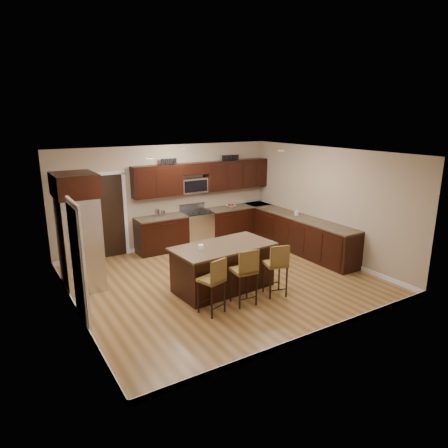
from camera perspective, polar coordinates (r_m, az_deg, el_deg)
floor at (r=8.67m, az=-0.26°, el=-7.96°), size 6.00×6.00×0.00m
ceiling at (r=8.01m, az=-0.28°, el=10.11°), size 6.00×6.00×0.00m
wall_back at (r=10.63m, az=-8.00°, el=3.85°), size 6.00×0.00×6.00m
wall_left at (r=7.21m, az=-21.12°, el=-2.44°), size 0.00×5.50×5.50m
wall_right at (r=10.08m, az=14.50°, el=2.90°), size 0.00×5.50×5.50m
base_cabinets at (r=10.65m, az=4.46°, el=-0.94°), size 4.02×3.96×0.92m
upper_cabinets at (r=10.85m, az=-2.65°, el=6.84°), size 4.00×0.33×0.80m
range at (r=10.85m, az=-3.90°, el=-0.57°), size 0.76×0.64×1.11m
microwave at (r=10.73m, az=-4.40°, el=5.53°), size 0.76×0.31×0.40m
doorway at (r=10.15m, az=-16.44°, el=1.00°), size 0.85×0.03×2.06m
pantry_door at (r=7.04m, az=-20.24°, el=-5.62°), size 0.03×0.80×2.04m
letter_decor at (r=10.73m, az=-3.36°, el=9.19°), size 2.20×0.03×0.15m
island at (r=8.10m, az=-0.13°, el=-6.37°), size 2.09×1.20×0.92m
stool_left at (r=7.02m, az=-1.45°, el=-7.94°), size 0.48×0.48×1.04m
stool_mid at (r=7.33m, az=3.08°, el=-6.63°), size 0.44×0.44×1.10m
stool_right at (r=7.76m, az=7.55°, el=-5.69°), size 0.48×0.48×1.06m
refrigerator at (r=8.44m, az=-20.04°, el=-0.90°), size 0.79×1.01×2.35m
floor_mat at (r=10.33m, az=-4.95°, el=-4.12°), size 1.02×0.86×0.01m
fruit_bowl at (r=11.26m, az=0.99°, el=2.57°), size 0.28×0.28×0.06m
soap_bottle at (r=10.47m, az=10.34°, el=1.65°), size 0.08×0.08×0.17m
canister_tall at (r=10.26m, az=-9.51°, el=1.54°), size 0.12×0.12×0.21m
canister_short at (r=10.32m, az=-8.70°, el=1.50°), size 0.11×0.11×0.16m
island_jar at (r=7.69m, az=-3.32°, el=-3.33°), size 0.10×0.10×0.10m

